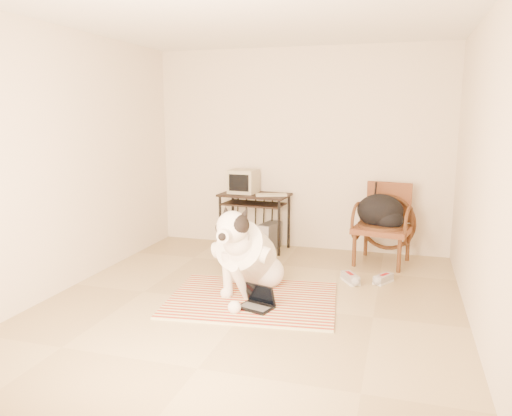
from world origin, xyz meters
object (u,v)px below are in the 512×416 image
at_px(pc_tower, 270,236).
at_px(computer_desk, 254,202).
at_px(crt_monitor, 243,181).
at_px(rattan_chair, 384,224).
at_px(laptop, 257,302).
at_px(dog, 247,255).
at_px(backpack, 382,212).

bearing_deg(pc_tower, computer_desk, -168.01).
xyz_separation_m(crt_monitor, rattan_chair, (1.89, -0.19, -0.43)).
height_order(laptop, crt_monitor, crt_monitor).
bearing_deg(dog, backpack, 48.18).
distance_m(dog, backpack, 1.94).
relative_size(crt_monitor, rattan_chair, 0.38).
relative_size(rattan_chair, backpack, 1.72).
distance_m(computer_desk, rattan_chair, 1.73).
bearing_deg(pc_tower, backpack, -8.97).
height_order(dog, pc_tower, dog).
xyz_separation_m(pc_tower, rattan_chair, (1.51, -0.19, 0.31)).
distance_m(laptop, rattan_chair, 2.24).
distance_m(laptop, backpack, 2.22).
bearing_deg(rattan_chair, crt_monitor, 174.28).
height_order(dog, crt_monitor, crt_monitor).
xyz_separation_m(computer_desk, rattan_chair, (1.72, -0.14, -0.16)).
xyz_separation_m(crt_monitor, backpack, (1.86, -0.23, -0.28)).
height_order(computer_desk, backpack, backpack).
bearing_deg(pc_tower, dog, -83.23).
bearing_deg(crt_monitor, backpack, -7.19).
distance_m(dog, rattan_chair, 1.98).
height_order(crt_monitor, backpack, crt_monitor).
bearing_deg(crt_monitor, rattan_chair, -5.72).
bearing_deg(dog, laptop, -61.14).
xyz_separation_m(computer_desk, backpack, (1.69, -0.19, -0.02)).
bearing_deg(laptop, crt_monitor, 111.18).
distance_m(pc_tower, rattan_chair, 1.55).
bearing_deg(backpack, dog, -131.82).
distance_m(computer_desk, pc_tower, 0.52).
relative_size(crt_monitor, backpack, 0.66).
bearing_deg(computer_desk, rattan_chair, -4.82).
height_order(laptop, pc_tower, pc_tower).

